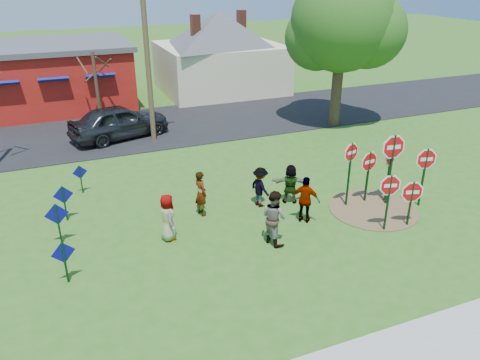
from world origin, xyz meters
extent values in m
plane|color=#32611B|center=(0.00, 0.00, 0.00)|extent=(120.00, 120.00, 0.00)
cube|color=black|center=(0.00, 11.50, 0.02)|extent=(120.00, 7.50, 0.04)
cylinder|color=brown|center=(4.50, -1.00, 0.01)|extent=(3.20, 3.20, 0.03)
cube|color=maroon|center=(-5.50, 18.00, 1.80)|extent=(9.00, 7.00, 3.60)
cube|color=#4C4C51|center=(-5.50, 18.00, 3.75)|extent=(9.40, 7.40, 0.30)
cube|color=navy|center=(-8.00, 14.40, 2.40)|extent=(1.60, 0.78, 0.45)
cube|color=navy|center=(-5.50, 14.40, 2.40)|extent=(1.60, 0.78, 0.45)
cube|color=navy|center=(-3.00, 14.40, 2.40)|extent=(1.60, 0.78, 0.45)
cube|color=beige|center=(5.50, 18.00, 1.60)|extent=(8.00, 7.00, 3.20)
pyramid|color=#4C4C51|center=(5.50, 18.00, 5.40)|extent=(9.40, 9.40, 2.20)
cube|color=brown|center=(3.50, 17.00, 4.60)|extent=(0.55, 0.55, 1.40)
cube|color=brown|center=(7.50, 19.00, 4.60)|extent=(0.55, 0.55, 1.40)
cube|color=black|center=(3.94, -2.35, 1.01)|extent=(0.07, 0.08, 2.01)
cylinder|color=white|center=(3.94, -2.35, 1.66)|extent=(0.95, 0.25, 0.97)
cylinder|color=red|center=(3.94, -2.35, 1.66)|extent=(0.82, 0.22, 0.84)
cube|color=white|center=(3.94, -2.35, 1.66)|extent=(0.42, 0.11, 0.12)
cube|color=black|center=(3.77, -0.36, 1.22)|extent=(0.06, 0.07, 2.45)
cylinder|color=white|center=(3.77, -0.36, 2.11)|extent=(0.91, 0.25, 0.94)
cylinder|color=red|center=(3.77, -0.36, 2.11)|extent=(0.79, 0.22, 0.81)
cube|color=white|center=(3.77, -0.36, 2.11)|extent=(0.40, 0.11, 0.12)
cylinder|color=gold|center=(3.77, -0.36, 2.11)|extent=(0.91, 0.25, 0.94)
cube|color=black|center=(5.21, -0.80, 1.35)|extent=(0.07, 0.09, 2.69)
cylinder|color=white|center=(5.21, -0.80, 2.25)|extent=(1.19, 0.18, 1.20)
cylinder|color=red|center=(5.21, -0.80, 2.25)|extent=(1.03, 0.16, 1.04)
cube|color=white|center=(5.21, -0.80, 2.25)|extent=(0.52, 0.08, 0.15)
cube|color=black|center=(5.36, -0.58, 1.12)|extent=(0.08, 0.09, 2.24)
cylinder|color=white|center=(5.36, -0.58, 1.84)|extent=(1.02, 0.45, 1.10)
cylinder|color=red|center=(5.36, -0.58, 1.84)|extent=(0.88, 0.39, 0.95)
cube|color=white|center=(5.36, -0.58, 1.84)|extent=(0.45, 0.19, 0.14)
cylinder|color=gold|center=(5.36, -0.58, 1.84)|extent=(1.01, 0.44, 1.10)
cube|color=black|center=(4.88, -2.37, 0.81)|extent=(0.07, 0.08, 1.63)
cylinder|color=white|center=(4.88, -2.37, 1.26)|extent=(0.97, 0.32, 1.02)
cylinder|color=red|center=(4.88, -2.37, 1.26)|extent=(0.84, 0.28, 0.88)
cube|color=white|center=(4.88, -2.37, 1.26)|extent=(0.43, 0.14, 0.13)
cube|color=black|center=(6.26, -1.36, 1.11)|extent=(0.07, 0.08, 2.23)
cylinder|color=white|center=(6.26, -1.36, 1.85)|extent=(1.02, 0.26, 1.05)
cylinder|color=red|center=(6.26, -1.36, 1.85)|extent=(0.88, 0.23, 0.90)
cube|color=white|center=(6.26, -1.36, 1.85)|extent=(0.45, 0.11, 0.13)
cylinder|color=gold|center=(6.26, -1.36, 1.85)|extent=(1.02, 0.25, 1.05)
cube|color=black|center=(4.62, -0.33, 0.99)|extent=(0.06, 0.08, 1.98)
cylinder|color=white|center=(4.62, -0.33, 1.61)|extent=(1.02, 0.16, 1.03)
cylinder|color=red|center=(4.62, -0.33, 1.61)|extent=(0.88, 0.14, 0.89)
cube|color=white|center=(4.62, -0.33, 1.61)|extent=(0.45, 0.07, 0.13)
cube|color=black|center=(-6.06, -1.34, 0.64)|extent=(0.07, 0.07, 1.28)
cube|color=navy|center=(-6.06, -1.34, 0.97)|extent=(0.65, 0.17, 0.66)
cube|color=black|center=(-6.12, 0.84, 0.70)|extent=(0.06, 0.07, 1.41)
cube|color=navy|center=(-6.12, 0.84, 1.06)|extent=(0.73, 0.05, 0.73)
cube|color=black|center=(-5.86, 2.37, 0.65)|extent=(0.06, 0.07, 1.30)
cube|color=navy|center=(-5.86, 2.37, 0.98)|extent=(0.67, 0.06, 0.67)
cube|color=black|center=(-5.16, 4.42, 0.57)|extent=(0.05, 0.06, 1.14)
cube|color=navy|center=(-5.16, 4.42, 0.88)|extent=(0.55, 0.11, 0.56)
imported|color=#435A95|center=(-2.87, -0.16, 0.78)|extent=(0.52, 0.78, 1.57)
imported|color=#1C6863|center=(-1.38, 1.02, 0.82)|extent=(0.50, 0.66, 1.65)
imported|color=#9C5D43|center=(0.17, -1.63, 0.91)|extent=(0.91, 1.04, 1.81)
imported|color=#38393E|center=(0.82, 0.83, 0.75)|extent=(0.78, 1.08, 1.51)
imported|color=#4F3160|center=(1.75, -0.83, 0.84)|extent=(0.99, 0.97, 1.67)
imported|color=#275A3A|center=(1.96, 0.67, 0.75)|extent=(1.45, 1.00, 1.50)
imported|color=#2F3034|center=(-2.74, 10.35, 0.89)|extent=(5.35, 3.33, 1.70)
cylinder|color=#4C3823|center=(-1.24, 9.34, 4.06)|extent=(0.25, 0.25, 8.13)
cylinder|color=#382819|center=(8.62, 8.11, 2.23)|extent=(0.57, 0.57, 4.46)
sphere|color=#295015|center=(8.62, 8.11, 5.57)|extent=(5.27, 5.27, 5.27)
sphere|color=#295015|center=(9.84, 7.50, 5.07)|extent=(3.85, 3.85, 3.85)
sphere|color=#295015|center=(7.71, 8.92, 4.66)|extent=(3.45, 3.45, 3.45)
cylinder|color=#382819|center=(-3.37, 13.32, 1.98)|extent=(0.18, 0.18, 3.96)
camera|label=1|loc=(-5.64, -13.10, 8.06)|focal=35.00mm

